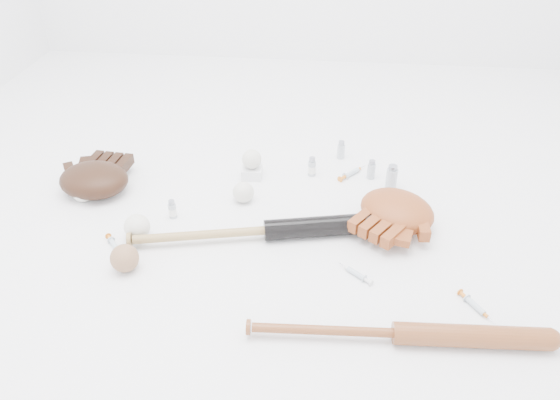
# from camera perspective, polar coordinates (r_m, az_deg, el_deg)

# --- Properties ---
(bat_dark) EXTENTS (0.89, 0.26, 0.07)m
(bat_dark) POSITION_cam_1_polar(r_m,az_deg,el_deg) (1.68, -1.32, -3.18)
(bat_dark) COLOR black
(bat_dark) RESTS_ON ground
(bat_wood) EXTENTS (0.79, 0.10, 0.06)m
(bat_wood) POSITION_cam_1_polar(r_m,az_deg,el_deg) (1.42, 12.06, -13.45)
(bat_wood) COLOR brown
(bat_wood) RESTS_ON ground
(glove_dark) EXTENTS (0.31, 0.31, 0.10)m
(glove_dark) POSITION_cam_1_polar(r_m,az_deg,el_deg) (2.00, -18.87, 2.05)
(glove_dark) COLOR black
(glove_dark) RESTS_ON ground
(glove_tan) EXTENTS (0.40, 0.40, 0.10)m
(glove_tan) POSITION_cam_1_polar(r_m,az_deg,el_deg) (1.78, 12.12, -1.04)
(glove_tan) COLOR brown
(glove_tan) RESTS_ON ground
(trading_card) EXTENTS (0.06, 0.08, 0.00)m
(trading_card) POSITION_cam_1_polar(r_m,az_deg,el_deg) (2.16, -17.45, 3.43)
(trading_card) COLOR gold
(trading_card) RESTS_ON ground
(pedestal) EXTENTS (0.07, 0.07, 0.04)m
(pedestal) POSITION_cam_1_polar(r_m,az_deg,el_deg) (1.99, -2.93, 2.93)
(pedestal) COLOR white
(pedestal) RESTS_ON ground
(baseball_on_pedestal) EXTENTS (0.07, 0.07, 0.07)m
(baseball_on_pedestal) POSITION_cam_1_polar(r_m,az_deg,el_deg) (1.96, -2.98, 4.29)
(baseball_on_pedestal) COLOR silver
(baseball_on_pedestal) RESTS_ON pedestal
(baseball_left) EXTENTS (0.08, 0.08, 0.08)m
(baseball_left) POSITION_cam_1_polar(r_m,az_deg,el_deg) (1.97, -19.90, 0.92)
(baseball_left) COLOR silver
(baseball_left) RESTS_ON ground
(baseball_upper) EXTENTS (0.07, 0.07, 0.07)m
(baseball_upper) POSITION_cam_1_polar(r_m,az_deg,el_deg) (1.85, -3.85, 0.82)
(baseball_upper) COLOR silver
(baseball_upper) RESTS_ON ground
(baseball_mid) EXTENTS (0.08, 0.08, 0.08)m
(baseball_mid) POSITION_cam_1_polar(r_m,az_deg,el_deg) (1.74, -14.71, -2.72)
(baseball_mid) COLOR silver
(baseball_mid) RESTS_ON ground
(baseball_aged) EXTENTS (0.08, 0.08, 0.08)m
(baseball_aged) POSITION_cam_1_polar(r_m,az_deg,el_deg) (1.63, -15.93, -5.87)
(baseball_aged) COLOR #8B6243
(baseball_aged) RESTS_ON ground
(syringe_0) EXTENTS (0.11, 0.12, 0.02)m
(syringe_0) POSITION_cam_1_polar(r_m,az_deg,el_deg) (1.74, -16.88, -4.58)
(syringe_0) COLOR #ADBCC6
(syringe_0) RESTS_ON ground
(syringe_1) EXTENTS (0.12, 0.10, 0.02)m
(syringe_1) POSITION_cam_1_polar(r_m,az_deg,el_deg) (1.59, 7.95, -7.62)
(syringe_1) COLOR #ADBCC6
(syringe_1) RESTS_ON ground
(syringe_2) EXTENTS (0.12, 0.14, 0.02)m
(syringe_2) POSITION_cam_1_polar(r_m,az_deg,el_deg) (2.02, 7.50, 2.82)
(syringe_2) COLOR #ADBCC6
(syringe_2) RESTS_ON ground
(syringe_3) EXTENTS (0.10, 0.13, 0.02)m
(syringe_3) POSITION_cam_1_polar(r_m,az_deg,el_deg) (1.57, 19.74, -10.38)
(syringe_3) COLOR #ADBCC6
(syringe_3) RESTS_ON ground
(vial_0) EXTENTS (0.03, 0.03, 0.07)m
(vial_0) POSITION_cam_1_polar(r_m,az_deg,el_deg) (1.99, 3.36, 3.52)
(vial_0) COLOR #A9B2BA
(vial_0) RESTS_ON ground
(vial_1) EXTENTS (0.03, 0.03, 0.07)m
(vial_1) POSITION_cam_1_polar(r_m,az_deg,el_deg) (2.11, 6.40, 5.25)
(vial_1) COLOR #A9B2BA
(vial_1) RESTS_ON ground
(vial_2) EXTENTS (0.03, 0.03, 0.07)m
(vial_2) POSITION_cam_1_polar(r_m,az_deg,el_deg) (2.00, 9.53, 3.18)
(vial_2) COLOR #A9B2BA
(vial_2) RESTS_ON ground
(vial_3) EXTENTS (0.04, 0.04, 0.09)m
(vial_3) POSITION_cam_1_polar(r_m,az_deg,el_deg) (1.95, 11.59, 2.36)
(vial_3) COLOR #A9B2BA
(vial_3) RESTS_ON ground
(vial_4) EXTENTS (0.03, 0.03, 0.07)m
(vial_4) POSITION_cam_1_polar(r_m,az_deg,el_deg) (1.81, -11.19, -0.93)
(vial_4) COLOR #A9B2BA
(vial_4) RESTS_ON ground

